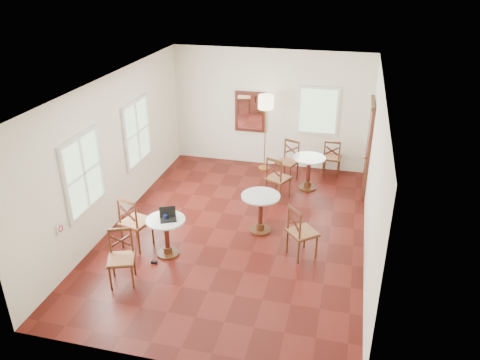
% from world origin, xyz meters
% --- Properties ---
extents(ground, '(7.00, 7.00, 0.00)m').
position_xyz_m(ground, '(0.00, 0.00, 0.00)').
color(ground, '#52120E').
rests_on(ground, ground).
extents(room_shell, '(5.02, 7.02, 3.01)m').
position_xyz_m(room_shell, '(-0.06, 0.27, 1.89)').
color(room_shell, white).
rests_on(room_shell, ground).
extents(cafe_table_near, '(0.71, 0.71, 0.75)m').
position_xyz_m(cafe_table_near, '(-1.03, -1.09, 0.46)').
color(cafe_table_near, '#4D2813').
rests_on(cafe_table_near, ground).
extents(cafe_table_mid, '(0.76, 0.76, 0.81)m').
position_xyz_m(cafe_table_mid, '(0.46, 0.12, 0.50)').
color(cafe_table_mid, '#4D2813').
rests_on(cafe_table_mid, ground).
extents(cafe_table_back, '(0.75, 0.75, 0.80)m').
position_xyz_m(cafe_table_back, '(1.17, 2.27, 0.49)').
color(cafe_table_back, '#4D2813').
rests_on(cafe_table_back, ground).
extents(chair_near_a, '(0.61, 0.61, 1.08)m').
position_xyz_m(chair_near_a, '(-1.70, -0.97, 0.54)').
color(chair_near_a, '#4D2813').
rests_on(chair_near_a, ground).
extents(chair_near_b, '(0.56, 0.56, 0.95)m').
position_xyz_m(chair_near_b, '(-1.47, -2.01, 0.47)').
color(chair_near_b, '#4D2813').
rests_on(chair_near_b, ground).
extents(chair_mid_a, '(0.62, 0.62, 1.01)m').
position_xyz_m(chair_mid_a, '(0.55, 1.60, 0.51)').
color(chair_mid_a, '#4D2813').
rests_on(chair_mid_a, ground).
extents(chair_mid_b, '(0.66, 0.66, 1.02)m').
position_xyz_m(chair_mid_b, '(1.35, -0.55, 0.51)').
color(chair_mid_b, '#4D2813').
rests_on(chair_mid_b, ground).
extents(chair_back_a, '(0.47, 0.47, 0.95)m').
position_xyz_m(chair_back_a, '(1.65, 3.17, 0.48)').
color(chair_back_a, '#4D2813').
rests_on(chair_back_a, ground).
extents(chair_back_b, '(0.60, 0.60, 1.00)m').
position_xyz_m(chair_back_b, '(0.63, 2.62, 0.50)').
color(chair_back_b, '#4D2813').
rests_on(chair_back_b, ground).
extents(floor_lamp, '(0.38, 0.38, 1.95)m').
position_xyz_m(floor_lamp, '(-0.05, 3.15, 1.65)').
color(floor_lamp, '#BF8C3F').
rests_on(floor_lamp, ground).
extents(laptop, '(0.37, 0.34, 0.21)m').
position_xyz_m(laptop, '(-1.00, -1.06, 0.80)').
color(laptop, black).
rests_on(laptop, cafe_table_near).
extents(mouse, '(0.09, 0.06, 0.03)m').
position_xyz_m(mouse, '(-0.89, -1.06, 0.76)').
color(mouse, black).
rests_on(mouse, cafe_table_near).
extents(navy_mug, '(0.11, 0.08, 0.09)m').
position_xyz_m(navy_mug, '(-1.03, -1.08, 0.79)').
color(navy_mug, black).
rests_on(navy_mug, cafe_table_near).
extents(water_glass, '(0.06, 0.06, 0.09)m').
position_xyz_m(water_glass, '(-1.06, -0.89, 0.79)').
color(water_glass, white).
rests_on(water_glass, cafe_table_near).
extents(power_adapter, '(0.11, 0.06, 0.04)m').
position_xyz_m(power_adapter, '(-1.18, -1.41, 0.02)').
color(power_adapter, black).
rests_on(power_adapter, ground).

